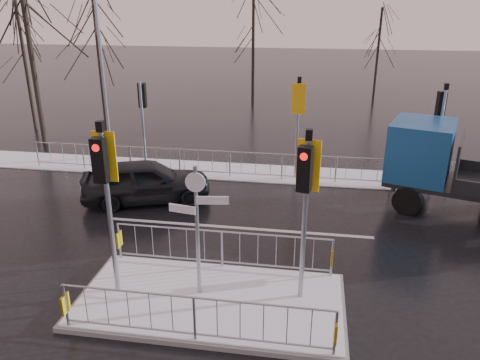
# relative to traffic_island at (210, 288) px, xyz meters

# --- Properties ---
(ground) EXTENTS (120.00, 120.00, 0.00)m
(ground) POSITION_rel_traffic_island_xyz_m (0.01, -0.01, -0.39)
(ground) COLOR black
(ground) RESTS_ON ground
(snow_verge) EXTENTS (30.00, 2.00, 0.04)m
(snow_verge) POSITION_rel_traffic_island_xyz_m (0.01, 8.59, -0.37)
(snow_verge) COLOR white
(snow_verge) RESTS_ON ground
(lane_markings) EXTENTS (8.00, 11.38, 0.01)m
(lane_markings) POSITION_rel_traffic_island_xyz_m (0.01, -0.34, -0.39)
(lane_markings) COLOR silver
(lane_markings) RESTS_ON ground
(traffic_island) EXTENTS (6.00, 3.04, 4.15)m
(traffic_island) POSITION_rel_traffic_island_xyz_m (0.00, 0.00, 0.00)
(traffic_island) COLOR slate
(traffic_island) RESTS_ON ground
(far_kerb_fixtures) EXTENTS (18.00, 0.65, 3.83)m
(far_kerb_fixtures) POSITION_rel_traffic_island_xyz_m (0.31, 8.08, 0.63)
(far_kerb_fixtures) COLOR #9497A1
(far_kerb_fixtures) RESTS_ON ground
(car_far_lane) EXTENTS (4.59, 3.04, 1.45)m
(car_far_lane) POSITION_rel_traffic_island_xyz_m (-3.37, 5.33, 0.33)
(car_far_lane) COLOR black
(car_far_lane) RESTS_ON ground
(flatbed_truck) EXTENTS (6.48, 4.02, 2.82)m
(flatbed_truck) POSITION_rel_traffic_island_xyz_m (6.39, 6.25, 1.11)
(flatbed_truck) COLOR black
(flatbed_truck) RESTS_ON ground
(tree_near_a) EXTENTS (4.75, 4.75, 8.97)m
(tree_near_a) POSITION_rel_traffic_island_xyz_m (-10.49, 10.99, 5.72)
(tree_near_a) COLOR black
(tree_near_a) RESTS_ON ground
(tree_near_b) EXTENTS (4.00, 4.00, 7.55)m
(tree_near_b) POSITION_rel_traffic_island_xyz_m (-7.99, 12.49, 4.76)
(tree_near_b) COLOR black
(tree_near_b) RESTS_ON ground
(tree_near_c) EXTENTS (3.50, 3.50, 6.61)m
(tree_near_c) POSITION_rel_traffic_island_xyz_m (-12.49, 13.49, 4.11)
(tree_near_c) COLOR black
(tree_near_c) RESTS_ON ground
(tree_far_a) EXTENTS (3.75, 3.75, 7.08)m
(tree_far_a) POSITION_rel_traffic_island_xyz_m (-1.99, 21.99, 4.43)
(tree_far_a) COLOR black
(tree_far_a) RESTS_ON ground
(tree_far_b) EXTENTS (3.25, 3.25, 6.14)m
(tree_far_b) POSITION_rel_traffic_island_xyz_m (6.01, 23.99, 3.79)
(tree_far_b) COLOR black
(tree_far_b) RESTS_ON ground
(street_lamp_left) EXTENTS (1.25, 0.18, 8.20)m
(street_lamp_left) POSITION_rel_traffic_island_xyz_m (-6.42, 9.49, 4.10)
(street_lamp_left) COLOR #9497A1
(street_lamp_left) RESTS_ON ground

